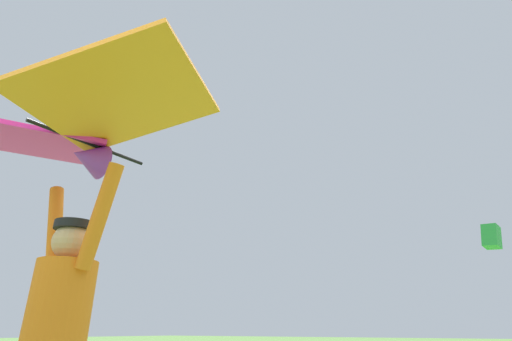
# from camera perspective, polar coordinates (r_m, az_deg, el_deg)

# --- Properties ---
(held_stunt_kite) EXTENTS (2.19, 1.22, 0.44)m
(held_stunt_kite) POSITION_cam_1_polar(r_m,az_deg,el_deg) (2.78, -25.02, 5.45)
(held_stunt_kite) COLOR black
(distant_kite_green_low_left) EXTENTS (1.17, 1.20, 1.54)m
(distant_kite_green_low_left) POSITION_cam_1_polar(r_m,az_deg,el_deg) (26.98, 31.74, -8.40)
(distant_kite_green_low_left) COLOR green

